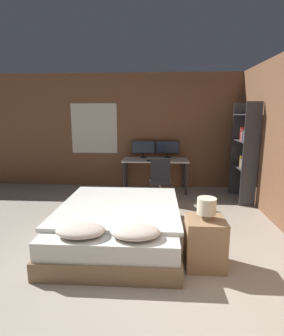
{
  "coord_description": "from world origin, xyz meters",
  "views": [
    {
      "loc": [
        0.09,
        -2.13,
        1.76
      ],
      "look_at": [
        -0.21,
        2.74,
        0.75
      ],
      "focal_mm": 28.0,
      "sensor_mm": 36.0,
      "label": 1
    }
  ],
  "objects_px": {
    "keyboard": "(155,161)",
    "computer_mouse": "(167,160)",
    "monitor_left": "(143,148)",
    "bookshelf": "(246,148)",
    "nightstand": "(205,242)",
    "bedside_lamp": "(207,206)",
    "bed": "(119,224)",
    "desk": "(155,163)",
    "office_chair": "(160,185)",
    "monitor_right": "(168,148)"
  },
  "relations": [
    {
      "from": "nightstand",
      "to": "bedside_lamp",
      "type": "xyz_separation_m",
      "value": [
        0.0,
        0.0,
        0.45
      ]
    },
    {
      "from": "monitor_left",
      "to": "nightstand",
      "type": "bearing_deg",
      "value": -74.74
    },
    {
      "from": "bedside_lamp",
      "to": "office_chair",
      "type": "height_order",
      "value": "office_chair"
    },
    {
      "from": "bedside_lamp",
      "to": "bookshelf",
      "type": "bearing_deg",
      "value": 64.17
    },
    {
      "from": "nightstand",
      "to": "monitor_left",
      "type": "xyz_separation_m",
      "value": [
        -0.9,
        3.32,
        0.68
      ]
    },
    {
      "from": "office_chair",
      "to": "desk",
      "type": "bearing_deg",
      "value": 98.4
    },
    {
      "from": "bookshelf",
      "to": "keyboard",
      "type": "bearing_deg",
      "value": 167.54
    },
    {
      "from": "bedside_lamp",
      "to": "desk",
      "type": "distance_m",
      "value": 3.14
    },
    {
      "from": "nightstand",
      "to": "monitor_right",
      "type": "relative_size",
      "value": 1.06
    },
    {
      "from": "monitor_left",
      "to": "bedside_lamp",
      "type": "bearing_deg",
      "value": -74.74
    },
    {
      "from": "computer_mouse",
      "to": "office_chair",
      "type": "xyz_separation_m",
      "value": [
        -0.16,
        -0.52,
        -0.41
      ]
    },
    {
      "from": "nightstand",
      "to": "desk",
      "type": "relative_size",
      "value": 0.39
    },
    {
      "from": "bed",
      "to": "bedside_lamp",
      "type": "bearing_deg",
      "value": -27.26
    },
    {
      "from": "desk",
      "to": "keyboard",
      "type": "height_order",
      "value": "keyboard"
    },
    {
      "from": "computer_mouse",
      "to": "office_chair",
      "type": "height_order",
      "value": "office_chair"
    },
    {
      "from": "monitor_right",
      "to": "keyboard",
      "type": "relative_size",
      "value": 1.55
    },
    {
      "from": "keyboard",
      "to": "nightstand",
      "type": "bearing_deg",
      "value": -77.71
    },
    {
      "from": "monitor_left",
      "to": "bookshelf",
      "type": "distance_m",
      "value": 2.27
    },
    {
      "from": "desk",
      "to": "monitor_left",
      "type": "height_order",
      "value": "monitor_left"
    },
    {
      "from": "monitor_left",
      "to": "computer_mouse",
      "type": "distance_m",
      "value": 0.76
    },
    {
      "from": "monitor_right",
      "to": "keyboard",
      "type": "distance_m",
      "value": 0.6
    },
    {
      "from": "bookshelf",
      "to": "computer_mouse",
      "type": "bearing_deg",
      "value": 165.45
    },
    {
      "from": "bed",
      "to": "desk",
      "type": "xyz_separation_m",
      "value": [
        0.48,
        2.51,
        0.41
      ]
    },
    {
      "from": "office_chair",
      "to": "computer_mouse",
      "type": "bearing_deg",
      "value": 73.31
    },
    {
      "from": "desk",
      "to": "monitor_right",
      "type": "distance_m",
      "value": 0.49
    },
    {
      "from": "nightstand",
      "to": "bookshelf",
      "type": "xyz_separation_m",
      "value": [
        1.18,
        2.44,
        0.81
      ]
    },
    {
      "from": "monitor_left",
      "to": "keyboard",
      "type": "bearing_deg",
      "value": -59.04
    },
    {
      "from": "monitor_left",
      "to": "bookshelf",
      "type": "xyz_separation_m",
      "value": [
        2.09,
        -0.87,
        0.12
      ]
    },
    {
      "from": "keyboard",
      "to": "office_chair",
      "type": "xyz_separation_m",
      "value": [
        0.11,
        -0.52,
        -0.4
      ]
    },
    {
      "from": "bedside_lamp",
      "to": "monitor_right",
      "type": "distance_m",
      "value": 3.34
    },
    {
      "from": "bed",
      "to": "bookshelf",
      "type": "distance_m",
      "value": 3.07
    },
    {
      "from": "bed",
      "to": "office_chair",
      "type": "bearing_deg",
      "value": 71.37
    },
    {
      "from": "computer_mouse",
      "to": "bookshelf",
      "type": "bearing_deg",
      "value": -14.55
    },
    {
      "from": "monitor_left",
      "to": "bookshelf",
      "type": "height_order",
      "value": "bookshelf"
    },
    {
      "from": "nightstand",
      "to": "bedside_lamp",
      "type": "bearing_deg",
      "value": 0.0
    },
    {
      "from": "monitor_left",
      "to": "computer_mouse",
      "type": "relative_size",
      "value": 7.87
    },
    {
      "from": "keyboard",
      "to": "computer_mouse",
      "type": "distance_m",
      "value": 0.27
    },
    {
      "from": "bed",
      "to": "desk",
      "type": "relative_size",
      "value": 1.4
    },
    {
      "from": "bed",
      "to": "monitor_right",
      "type": "height_order",
      "value": "monitor_right"
    },
    {
      "from": "desk",
      "to": "monitor_left",
      "type": "bearing_deg",
      "value": 139.99
    },
    {
      "from": "nightstand",
      "to": "bedside_lamp",
      "type": "distance_m",
      "value": 0.45
    },
    {
      "from": "bedside_lamp",
      "to": "office_chair",
      "type": "bearing_deg",
      "value": 102.33
    },
    {
      "from": "bedside_lamp",
      "to": "office_chair",
      "type": "relative_size",
      "value": 0.27
    },
    {
      "from": "nightstand",
      "to": "office_chair",
      "type": "xyz_separation_m",
      "value": [
        -0.51,
        2.32,
        0.06
      ]
    },
    {
      "from": "bedside_lamp",
      "to": "monitor_left",
      "type": "distance_m",
      "value": 3.45
    },
    {
      "from": "keyboard",
      "to": "computer_mouse",
      "type": "height_order",
      "value": "computer_mouse"
    },
    {
      "from": "bed",
      "to": "computer_mouse",
      "type": "distance_m",
      "value": 2.45
    },
    {
      "from": "nightstand",
      "to": "desk",
      "type": "xyz_separation_m",
      "value": [
        -0.62,
        3.08,
        0.37
      ]
    },
    {
      "from": "computer_mouse",
      "to": "office_chair",
      "type": "relative_size",
      "value": 0.08
    },
    {
      "from": "office_chair",
      "to": "keyboard",
      "type": "bearing_deg",
      "value": 102.13
    }
  ]
}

